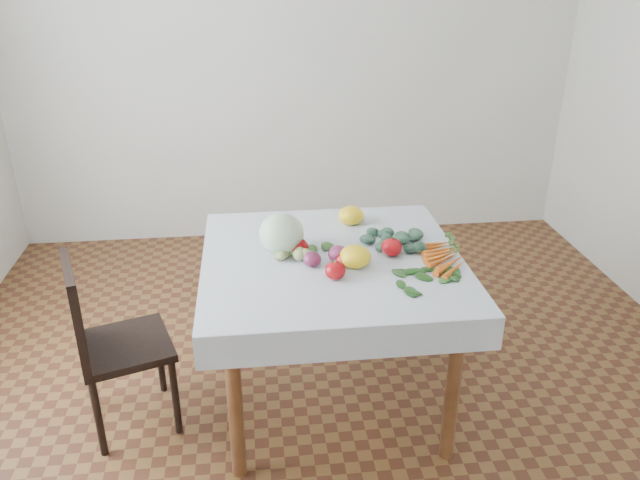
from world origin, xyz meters
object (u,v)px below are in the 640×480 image
object	(u,v)px
table	(332,278)
heirloom_back	(351,215)
chair	(104,336)
cabbage	(281,233)
carrot_bunch	(444,256)

from	to	relation	value
table	heirloom_back	size ratio (longest dim) A/B	7.94
chair	cabbage	xyz separation A→B (m)	(0.78, 0.17, 0.36)
heirloom_back	carrot_bunch	distance (m)	0.55
chair	carrot_bunch	size ratio (longest dim) A/B	2.35
chair	cabbage	distance (m)	0.87
table	chair	xyz separation A→B (m)	(-0.99, -0.08, -0.17)
cabbage	heirloom_back	distance (m)	0.45
cabbage	carrot_bunch	bearing A→B (deg)	-12.89
chair	heirloom_back	world-z (taller)	heirloom_back
table	carrot_bunch	distance (m)	0.50
chair	table	bearing A→B (deg)	4.84
cabbage	carrot_bunch	distance (m)	0.72
table	carrot_bunch	size ratio (longest dim) A/B	2.81
chair	cabbage	bearing A→B (deg)	12.28
carrot_bunch	chair	bearing A→B (deg)	-179.61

